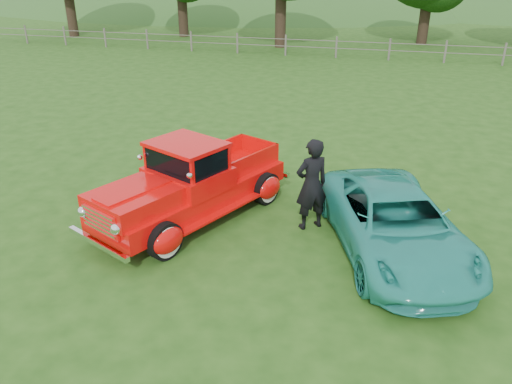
# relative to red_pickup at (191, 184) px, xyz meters

# --- Properties ---
(ground) EXTENTS (140.00, 140.00, 0.00)m
(ground) POSITION_rel_red_pickup_xyz_m (0.73, -1.30, -0.80)
(ground) COLOR #224B14
(ground) RESTS_ON ground
(distant_hills) EXTENTS (116.00, 60.00, 18.00)m
(distant_hills) POSITION_rel_red_pickup_xyz_m (-3.36, 58.16, -5.34)
(distant_hills) COLOR #2A5820
(distant_hills) RESTS_ON ground
(fence_line) EXTENTS (48.00, 0.12, 1.20)m
(fence_line) POSITION_rel_red_pickup_xyz_m (0.73, 20.70, -0.19)
(fence_line) COLOR #676157
(fence_line) RESTS_ON ground
(red_pickup) EXTENTS (3.67, 5.26, 1.78)m
(red_pickup) POSITION_rel_red_pickup_xyz_m (0.00, 0.00, 0.00)
(red_pickup) COLOR black
(red_pickup) RESTS_ON ground
(teal_sedan) EXTENTS (3.60, 5.05, 1.28)m
(teal_sedan) POSITION_rel_red_pickup_xyz_m (4.34, -0.38, -0.16)
(teal_sedan) COLOR teal
(teal_sedan) RESTS_ON ground
(man) EXTENTS (0.87, 0.82, 2.00)m
(man) POSITION_rel_red_pickup_xyz_m (2.61, 0.22, 0.20)
(man) COLOR black
(man) RESTS_ON ground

